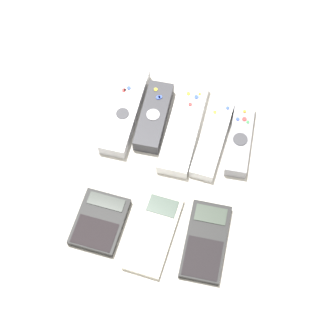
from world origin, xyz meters
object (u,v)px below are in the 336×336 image
remote_2 (184,127)px  calculator_0 (100,222)px  remote_1 (154,116)px  remote_4 (240,139)px  remote_3 (214,134)px  calculator_1 (154,233)px  remote_0 (125,111)px  calculator_2 (206,241)px

remote_2 → calculator_0: (-0.10, -0.23, -0.00)m
remote_1 → remote_2: 0.06m
remote_1 → remote_4: size_ratio=0.96×
remote_3 → calculator_1: size_ratio=1.24×
remote_0 → remote_1: size_ratio=1.32×
remote_3 → calculator_2: size_ratio=1.33×
calculator_2 → calculator_0: bearing=-179.1°
remote_2 → remote_3: bearing=-0.6°
remote_2 → calculator_0: size_ratio=1.84×
calculator_2 → remote_2: bearing=110.7°
remote_2 → calculator_0: 0.25m
calculator_0 → remote_1: bearing=82.8°
remote_4 → calculator_0: (-0.21, -0.23, -0.00)m
remote_1 → calculator_1: remote_1 is taller
remote_0 → remote_1: bearing=-0.8°
remote_0 → remote_1: remote_1 is taller
calculator_1 → remote_3: bearing=77.8°
calculator_0 → remote_2: bearing=68.1°
calculator_0 → calculator_1: bearing=3.6°
remote_2 → calculator_1: (-0.00, -0.23, -0.01)m
remote_0 → remote_4: size_ratio=1.26×
remote_2 → calculator_2: bearing=-67.4°
calculator_0 → calculator_1: 0.10m
remote_0 → remote_4: bearing=-2.4°
calculator_0 → calculator_2: 0.19m
calculator_1 → remote_0: bearing=120.4°
remote_3 → calculator_2: remote_3 is taller
remote_4 → calculator_2: remote_4 is taller
calculator_0 → calculator_2: (0.19, 0.01, -0.00)m
calculator_0 → calculator_2: size_ratio=0.76×
remote_1 → calculator_0: size_ratio=1.34×
remote_3 → remote_4: size_ratio=1.24×
remote_3 → calculator_1: 0.24m
remote_2 → remote_3: size_ratio=1.05×
remote_0 → calculator_0: 0.24m
remote_0 → remote_4: 0.24m
remote_0 → remote_2: size_ratio=0.96×
remote_1 → remote_2: remote_1 is taller
remote_4 → calculator_1: 0.25m
remote_4 → calculator_2: 0.22m
remote_1 → remote_2: bearing=-9.5°
remote_3 → remote_4: bearing=4.3°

